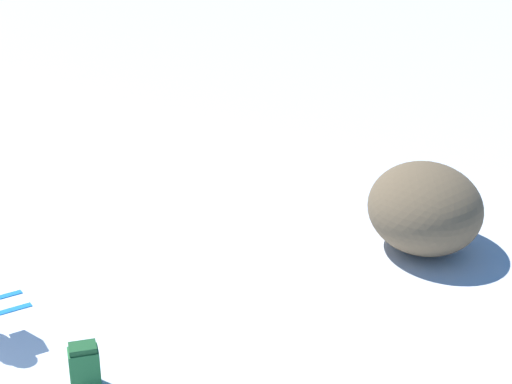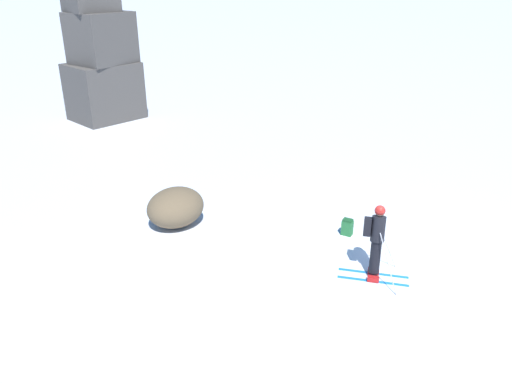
{
  "view_description": "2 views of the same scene",
  "coord_description": "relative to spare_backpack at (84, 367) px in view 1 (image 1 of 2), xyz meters",
  "views": [
    {
      "loc": [
        7.68,
        3.21,
        5.19
      ],
      "look_at": [
        -2.41,
        3.54,
        0.9
      ],
      "focal_mm": 60.0,
      "sensor_mm": 36.0,
      "label": 1
    },
    {
      "loc": [
        -10.49,
        -5.16,
        7.04
      ],
      "look_at": [
        -1.69,
        3.31,
        1.56
      ],
      "focal_mm": 35.0,
      "sensor_mm": 36.0,
      "label": 2
    }
  ],
  "objects": [
    {
      "name": "spare_backpack",
      "position": [
        0.0,
        0.0,
        0.0
      ],
      "size": [
        0.29,
        0.34,
        0.5
      ],
      "rotation": [
        0.0,
        0.0,
        4.95
      ],
      "color": "#236633",
      "rests_on": "ground"
    },
    {
      "name": "exposed_boulder_0",
      "position": [
        -3.03,
        4.05,
        0.33
      ],
      "size": [
        1.77,
        1.51,
        1.15
      ],
      "primitive_type": "ellipsoid",
      "color": "brown",
      "rests_on": "ground"
    }
  ]
}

